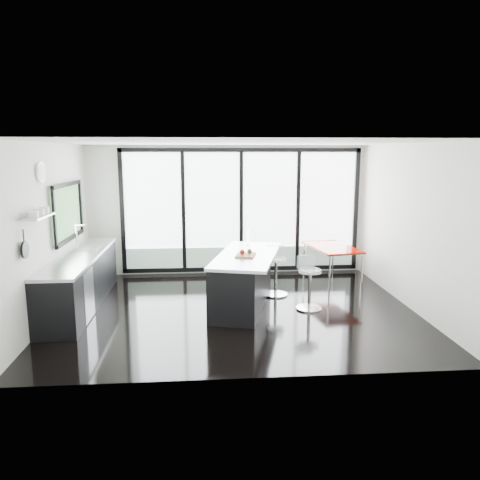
{
  "coord_description": "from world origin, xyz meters",
  "views": [
    {
      "loc": [
        -0.54,
        -7.63,
        2.64
      ],
      "look_at": [
        0.1,
        0.3,
        1.15
      ],
      "focal_mm": 35.0,
      "sensor_mm": 36.0,
      "label": 1
    }
  ],
  "objects": [
    {
      "name": "wall_left",
      "position": [
        -2.97,
        0.27,
        1.56
      ],
      "size": [
        0.26,
        5.0,
        2.8
      ],
      "color": "silver",
      "rests_on": "ground"
    },
    {
      "name": "ceiling",
      "position": [
        0.0,
        0.0,
        2.8
      ],
      "size": [
        6.0,
        5.0,
        0.0
      ],
      "primitive_type": "cube",
      "color": "white",
      "rests_on": "wall_back"
    },
    {
      "name": "wall_back",
      "position": [
        0.27,
        2.47,
        1.27
      ],
      "size": [
        6.0,
        0.09,
        2.8
      ],
      "color": "silver",
      "rests_on": "ground"
    },
    {
      "name": "red_table",
      "position": [
        2.11,
        1.61,
        0.37
      ],
      "size": [
        1.02,
        1.5,
        0.74
      ],
      "primitive_type": "cube",
      "rotation": [
        0.0,
        0.0,
        0.18
      ],
      "color": "#9B0B00",
      "rests_on": "floor"
    },
    {
      "name": "floor",
      "position": [
        0.0,
        0.0,
        0.0
      ],
      "size": [
        6.0,
        5.0,
        0.0
      ],
      "primitive_type": "cube",
      "color": "black",
      "rests_on": "ground"
    },
    {
      "name": "wall_right",
      "position": [
        3.0,
        0.0,
        1.4
      ],
      "size": [
        0.0,
        5.0,
        2.8
      ],
      "primitive_type": "cube",
      "color": "silver",
      "rests_on": "ground"
    },
    {
      "name": "island",
      "position": [
        0.14,
        0.22,
        0.47
      ],
      "size": [
        1.49,
        2.43,
        1.2
      ],
      "color": "black",
      "rests_on": "floor"
    },
    {
      "name": "counter_cabinets",
      "position": [
        -2.67,
        0.4,
        0.46
      ],
      "size": [
        0.69,
        3.24,
        1.36
      ],
      "color": "black",
      "rests_on": "floor"
    },
    {
      "name": "bar_stool_near",
      "position": [
        1.25,
        -0.1,
        0.35
      ],
      "size": [
        0.54,
        0.54,
        0.7
      ],
      "primitive_type": "cylinder",
      "rotation": [
        0.0,
        0.0,
        0.25
      ],
      "color": "silver",
      "rests_on": "floor"
    },
    {
      "name": "wall_front",
      "position": [
        0.0,
        -2.5,
        1.4
      ],
      "size": [
        6.0,
        0.0,
        2.8
      ],
      "primitive_type": "cube",
      "color": "silver",
      "rests_on": "ground"
    },
    {
      "name": "bar_stool_far",
      "position": [
        0.81,
        0.75,
        0.36
      ],
      "size": [
        0.46,
        0.46,
        0.72
      ],
      "primitive_type": "cylinder",
      "rotation": [
        0.0,
        0.0,
        -0.02
      ],
      "color": "silver",
      "rests_on": "floor"
    }
  ]
}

